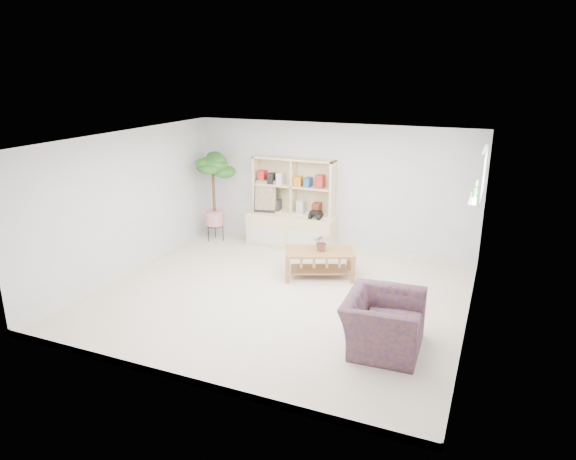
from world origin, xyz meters
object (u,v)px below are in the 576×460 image
at_px(coffee_table, 319,263).
at_px(armchair, 383,319).
at_px(storage_unit, 292,204).
at_px(floor_tree, 214,197).

height_order(coffee_table, armchair, armchair).
distance_m(storage_unit, armchair, 4.03).
relative_size(storage_unit, floor_tree, 0.97).
relative_size(floor_tree, armchair, 1.69).
bearing_deg(coffee_table, floor_tree, 136.25).
height_order(storage_unit, coffee_table, storage_unit).
bearing_deg(storage_unit, coffee_table, -50.64).
bearing_deg(armchair, floor_tree, 52.85).
xyz_separation_m(storage_unit, floor_tree, (-1.57, -0.26, 0.03)).
height_order(storage_unit, armchair, storage_unit).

